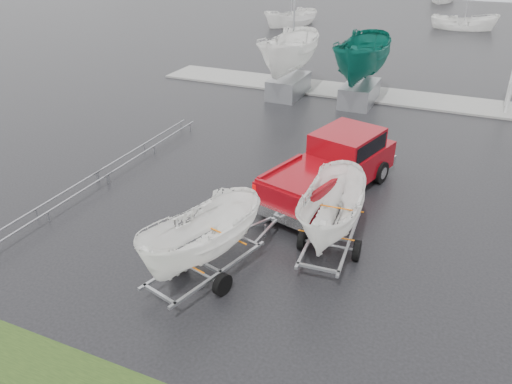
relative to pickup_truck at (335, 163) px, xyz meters
name	(u,v)px	position (x,y,z in m)	size (l,w,h in m)	color
ground_plane	(353,206)	(0.95, -0.81, -1.07)	(120.00, 120.00, 0.00)	black
dock	(411,99)	(0.95, 12.19, -1.02)	(30.00, 3.00, 0.12)	gray
pickup_truck	(335,163)	(0.00, 0.00, 0.00)	(3.63, 6.49, 2.05)	maroon
trailer_hitched	(201,196)	(-1.73, -6.36, 1.47)	(2.08, 3.78, 4.67)	#919499
trailer_parked	(337,169)	(0.97, -3.71, 1.59)	(1.82, 3.67, 4.89)	#919499
keelboat_0	(291,26)	(-5.53, 10.19, 2.74)	(2.40, 3.20, 10.57)	#919499
keelboat_1	(366,28)	(-1.56, 10.39, 2.89)	(2.49, 3.20, 7.72)	#919499
mast_rack_0	(149,145)	(-8.05, 0.19, -0.72)	(0.56, 6.50, 0.06)	#919499
mast_rack_1	(41,211)	(-8.05, -5.81, -0.72)	(0.56, 6.50, 0.06)	#919499
moored_boat_0	(291,26)	(-13.34, 31.78, -1.06)	(3.33, 3.36, 11.25)	white
moored_boat_1	(443,2)	(-1.61, 56.25, -1.07)	(2.98, 3.04, 11.67)	white
moored_boat_6	(463,30)	(2.10, 36.26, -1.06)	(2.49, 2.43, 10.99)	white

